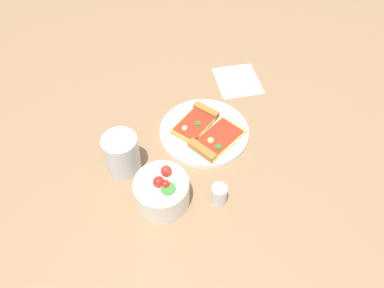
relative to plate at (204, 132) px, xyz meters
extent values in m
plane|color=#93704C|center=(0.01, 0.01, -0.01)|extent=(2.40, 2.40, 0.00)
cylinder|color=white|center=(0.00, 0.00, 0.00)|extent=(0.23, 0.23, 0.01)
cube|color=gold|center=(-0.03, 0.01, 0.01)|extent=(0.12, 0.14, 0.01)
cube|color=#A36B2D|center=(0.00, 0.06, 0.02)|extent=(0.08, 0.05, 0.02)
cube|color=#B22D19|center=(-0.03, 0.01, 0.02)|extent=(0.11, 0.12, 0.00)
cylinder|color=#2D722D|center=(-0.02, 0.01, 0.02)|extent=(0.01, 0.01, 0.00)
sphere|color=#F2D87F|center=(-0.05, -0.02, 0.02)|extent=(0.02, 0.02, 0.02)
cube|color=#E5B256|center=(0.04, -0.03, 0.01)|extent=(0.14, 0.16, 0.01)
cube|color=#A36B2D|center=(0.01, -0.08, 0.02)|extent=(0.08, 0.06, 0.02)
cube|color=#B22D19|center=(0.04, -0.03, 0.02)|extent=(0.12, 0.14, 0.00)
sphere|color=#EAD172|center=(0.02, -0.05, 0.02)|extent=(0.02, 0.02, 0.02)
cylinder|color=#2D722D|center=(0.04, -0.06, 0.02)|extent=(0.02, 0.02, 0.00)
cylinder|color=white|center=(-0.06, -0.22, 0.03)|extent=(0.12, 0.12, 0.07)
torus|color=white|center=(-0.06, -0.22, 0.06)|extent=(0.12, 0.12, 0.01)
sphere|color=red|center=(-0.05, -0.22, 0.07)|extent=(0.02, 0.02, 0.02)
sphere|color=red|center=(-0.06, -0.19, 0.07)|extent=(0.02, 0.02, 0.02)
sphere|color=red|center=(-0.07, -0.22, 0.07)|extent=(0.02, 0.02, 0.02)
cylinder|color=#388433|center=(-0.05, -0.23, 0.07)|extent=(0.05, 0.05, 0.01)
cylinder|color=silver|center=(-0.17, -0.14, 0.04)|extent=(0.08, 0.08, 0.10)
cylinder|color=black|center=(-0.17, -0.14, 0.04)|extent=(0.07, 0.07, 0.09)
cube|color=white|center=(-0.18, -0.15, 0.08)|extent=(0.02, 0.02, 0.02)
cube|color=white|center=(-0.19, -0.13, 0.08)|extent=(0.03, 0.03, 0.02)
cube|color=white|center=(0.07, 0.23, -0.01)|extent=(0.17, 0.18, 0.00)
cylinder|color=silver|center=(0.06, -0.20, 0.02)|extent=(0.04, 0.04, 0.05)
cone|color=silver|center=(0.06, -0.20, 0.05)|extent=(0.03, 0.03, 0.01)
camera|label=1|loc=(0.07, -0.63, 0.71)|focal=33.70mm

